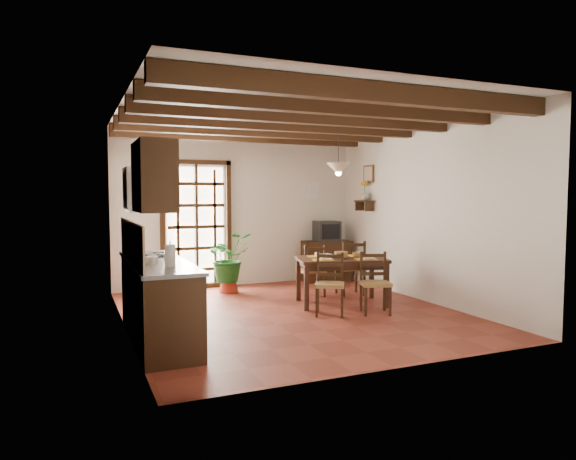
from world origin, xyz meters
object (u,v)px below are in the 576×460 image
kitchen_counter (158,299)px  chair_far_right (350,278)px  dining_table (341,264)px  chair_far_left (312,280)px  sideboard (327,261)px  chair_near_left (330,296)px  chair_near_right (375,294)px  pendant_lamp (338,168)px  potted_plant (228,259)px  crt_tv (327,231)px

kitchen_counter → chair_far_right: size_ratio=2.46×
dining_table → chair_far_left: size_ratio=1.74×
chair_far_left → sideboard: size_ratio=0.93×
chair_near_left → dining_table: bearing=78.6°
chair_far_left → chair_far_right: 0.65m
chair_near_right → pendant_lamp: size_ratio=1.02×
chair_far_left → potted_plant: bearing=-31.6°
chair_near_left → chair_far_right: (0.98, 1.13, 0.02)m
potted_plant → kitchen_counter: bearing=-122.6°
chair_near_left → sideboard: chair_near_left is taller
chair_near_left → sideboard: 2.81m
chair_far_left → potted_plant: potted_plant is taller
crt_tv → potted_plant: size_ratio=0.22×
chair_far_left → chair_far_right: (0.63, -0.17, 0.02)m
chair_near_left → chair_far_left: bearing=104.4°
sideboard → pendant_lamp: (-0.76, -1.85, 1.69)m
chair_near_left → pendant_lamp: pendant_lamp is taller
dining_table → sideboard: bearing=83.6°
kitchen_counter → potted_plant: (1.56, 2.45, 0.10)m
kitchen_counter → chair_near_right: kitchen_counter is taller
dining_table → sideboard: size_ratio=1.62×
sideboard → potted_plant: bearing=-163.7°
kitchen_counter → chair_near_left: bearing=7.4°
sideboard → crt_tv: 0.58m
chair_near_left → potted_plant: potted_plant is taller
chair_near_left → pendant_lamp: 1.99m
crt_tv → pendant_lamp: pendant_lamp is taller
dining_table → sideboard: sideboard is taller
kitchen_counter → crt_tv: 4.63m
chair_far_left → pendant_lamp: (0.14, -0.63, 1.81)m
dining_table → chair_far_right: bearing=63.8°
chair_near_left → kitchen_counter: bearing=-143.3°
crt_tv → potted_plant: bearing=-165.3°
chair_far_right → pendant_lamp: (-0.49, -0.46, 1.79)m
chair_near_left → chair_near_right: bearing=14.4°
chair_near_left → chair_far_left: 1.34m
kitchen_counter → sideboard: bearing=37.8°
dining_table → kitchen_counter: bearing=-148.2°
dining_table → potted_plant: bearing=144.8°
chair_near_left → chair_far_left: chair_near_left is taller
chair_near_right → kitchen_counter: bearing=-158.2°
chair_far_right → sideboard: size_ratio=0.99×
dining_table → pendant_lamp: (0.00, 0.10, 1.46)m
chair_near_left → chair_far_right: bearing=78.4°
chair_far_right → crt_tv: (0.27, 1.38, 0.68)m
chair_far_left → crt_tv: crt_tv is taller
crt_tv → pendant_lamp: 2.28m
chair_near_left → crt_tv: size_ratio=1.82×
chair_far_right → potted_plant: 2.09m
chair_far_left → sideboard: 1.52m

